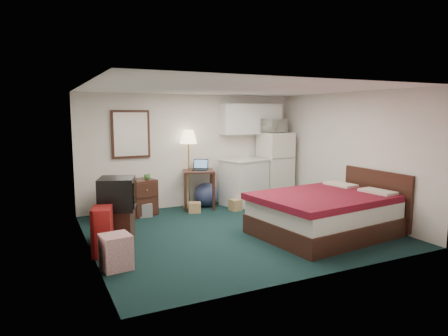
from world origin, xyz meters
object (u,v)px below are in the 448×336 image
bed (323,215)px  suitcase (102,231)px  tv_stand (115,226)px  floor_lamp (189,169)px  dresser (129,199)px  kitchen_counter (244,183)px  desk (199,189)px  fridge (275,167)px

bed → suitcase: bearing=163.8°
tv_stand → bed: bearing=0.8°
floor_lamp → tv_stand: floor_lamp is taller
tv_stand → floor_lamp: bearing=61.8°
dresser → kitchen_counter: 2.64m
floor_lamp → kitchen_counter: floor_lamp is taller
desk → bed: desk is taller
floor_lamp → tv_stand: bearing=-137.7°
bed → tv_stand: 3.50m
dresser → bed: size_ratio=0.49×
suitcase → dresser: bearing=83.1°
desk → tv_stand: size_ratio=1.39×
dresser → floor_lamp: floor_lamp is taller
dresser → floor_lamp: size_ratio=0.63×
floor_lamp → suitcase: (-2.22, -2.28, -0.50)m
kitchen_counter → tv_stand: size_ratio=1.67×
floor_lamp → kitchen_counter: size_ratio=1.70×
fridge → floor_lamp: bearing=171.5°
dresser → suitcase: size_ratio=1.51×
fridge → bed: (-0.76, -2.70, -0.47)m
tv_stand → fridge: bearing=40.7°
bed → tv_stand: (-3.32, 1.12, -0.07)m
kitchen_counter → floor_lamp: bearing=153.4°
dresser → floor_lamp: 1.50m
dresser → desk: 1.58m
fridge → suitcase: bearing=-157.7°
desk → suitcase: bearing=-119.7°
fridge → dresser: bearing=177.9°
dresser → bed: bearing=-60.5°
fridge → tv_stand: size_ratio=2.69×
floor_lamp → bed: (1.37, -2.89, -0.51)m
floor_lamp → desk: bearing=-33.5°
tv_stand → suitcase: 0.58m
kitchen_counter → fridge: 0.94m
desk → floor_lamp: bearing=164.9°
desk → fridge: bearing=16.2°
floor_lamp → desk: 0.49m
dresser → tv_stand: 1.61m
bed → desk: bearing=106.6°
bed → suitcase: size_ratio=3.06×
kitchen_counter → suitcase: (-3.47, -2.02, -0.15)m
dresser → suitcase: bearing=-129.4°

